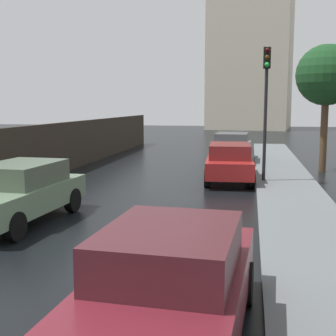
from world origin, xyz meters
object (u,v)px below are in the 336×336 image
car_grey_far_ahead (232,147)px  car_maroon_far_lane (170,286)px  street_tree_near (327,76)px  car_red_behind_camera (229,162)px  car_green_mid_road (19,192)px  traffic_light (266,90)px

car_grey_far_ahead → car_maroon_far_lane: bearing=-87.9°
street_tree_near → car_red_behind_camera: bearing=-139.2°
car_grey_far_ahead → car_red_behind_camera: (0.14, -5.66, -0.03)m
car_green_mid_road → car_maroon_far_lane: bearing=136.4°
traffic_light → car_grey_far_ahead: bearing=103.4°
traffic_light → car_green_mid_road: bearing=-132.5°
car_grey_far_ahead → car_maroon_far_lane: car_grey_far_ahead is taller
car_red_behind_camera → car_maroon_far_lane: bearing=-93.7°
car_green_mid_road → traffic_light: bearing=-128.9°
car_grey_far_ahead → car_red_behind_camera: size_ratio=0.98×
car_maroon_far_lane → traffic_light: bearing=86.5°
street_tree_near → car_maroon_far_lane: bearing=-104.6°
car_grey_far_ahead → car_green_mid_road: bearing=-108.3°
car_red_behind_camera → street_tree_near: bearing=37.7°
street_tree_near → car_grey_far_ahead: bearing=150.9°
car_green_mid_road → street_tree_near: street_tree_near is taller
car_maroon_far_lane → street_tree_near: 16.54m
car_maroon_far_lane → street_tree_near: street_tree_near is taller
traffic_light → street_tree_near: bearing=54.8°
car_green_mid_road → street_tree_near: (8.84, 10.52, 3.39)m
car_green_mid_road → car_maroon_far_lane: size_ratio=1.00×
car_grey_far_ahead → traffic_light: 6.74m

